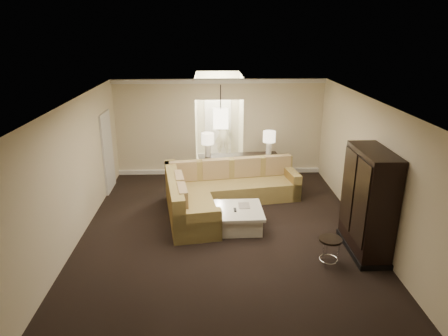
{
  "coord_description": "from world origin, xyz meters",
  "views": [
    {
      "loc": [
        -0.28,
        -7.33,
        4.15
      ],
      "look_at": [
        0.03,
        1.2,
        1.13
      ],
      "focal_mm": 32.0,
      "sensor_mm": 36.0,
      "label": 1
    }
  ],
  "objects_px": {
    "console_table": "(238,167)",
    "drink_table": "(330,246)",
    "sectional_sofa": "(220,191)",
    "coffee_table": "(237,218)",
    "person": "(223,132)",
    "armoire": "(368,205)"
  },
  "relations": [
    {
      "from": "person",
      "to": "console_table",
      "type": "bearing_deg",
      "value": 102.24
    },
    {
      "from": "sectional_sofa",
      "to": "armoire",
      "type": "xyz_separation_m",
      "value": [
        2.74,
        -2.15,
        0.59
      ]
    },
    {
      "from": "drink_table",
      "to": "armoire",
      "type": "bearing_deg",
      "value": 29.19
    },
    {
      "from": "armoire",
      "to": "person",
      "type": "bearing_deg",
      "value": 112.32
    },
    {
      "from": "coffee_table",
      "to": "person",
      "type": "distance_m",
      "value": 5.15
    },
    {
      "from": "armoire",
      "to": "person",
      "type": "distance_m",
      "value": 6.66
    },
    {
      "from": "console_table",
      "to": "drink_table",
      "type": "xyz_separation_m",
      "value": [
        1.39,
        -4.07,
        -0.12
      ]
    },
    {
      "from": "coffee_table",
      "to": "drink_table",
      "type": "bearing_deg",
      "value": -43.12
    },
    {
      "from": "console_table",
      "to": "armoire",
      "type": "bearing_deg",
      "value": -64.0
    },
    {
      "from": "console_table",
      "to": "person",
      "type": "height_order",
      "value": "person"
    },
    {
      "from": "console_table",
      "to": "drink_table",
      "type": "height_order",
      "value": "console_table"
    },
    {
      "from": "drink_table",
      "to": "console_table",
      "type": "bearing_deg",
      "value": 108.86
    },
    {
      "from": "coffee_table",
      "to": "console_table",
      "type": "relative_size",
      "value": 0.5
    },
    {
      "from": "armoire",
      "to": "sectional_sofa",
      "type": "bearing_deg",
      "value": 141.95
    },
    {
      "from": "sectional_sofa",
      "to": "coffee_table",
      "type": "distance_m",
      "value": 1.17
    },
    {
      "from": "console_table",
      "to": "drink_table",
      "type": "distance_m",
      "value": 4.3
    },
    {
      "from": "console_table",
      "to": "drink_table",
      "type": "bearing_deg",
      "value": -76.29
    },
    {
      "from": "coffee_table",
      "to": "armoire",
      "type": "distance_m",
      "value": 2.72
    },
    {
      "from": "console_table",
      "to": "armoire",
      "type": "height_order",
      "value": "armoire"
    },
    {
      "from": "coffee_table",
      "to": "armoire",
      "type": "bearing_deg",
      "value": -23.61
    },
    {
      "from": "sectional_sofa",
      "to": "person",
      "type": "distance_m",
      "value": 4.04
    },
    {
      "from": "sectional_sofa",
      "to": "drink_table",
      "type": "bearing_deg",
      "value": -62.27
    }
  ]
}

